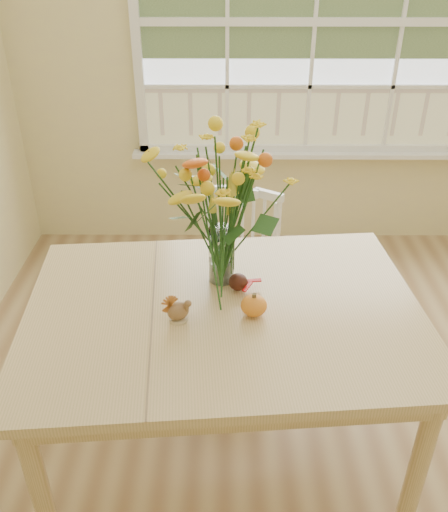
{
  "coord_description": "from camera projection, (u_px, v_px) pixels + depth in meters",
  "views": [
    {
      "loc": [
        -0.55,
        -1.45,
        2.05
      ],
      "look_at": [
        -0.56,
        0.24,
        1.03
      ],
      "focal_mm": 38.0,
      "sensor_mm": 36.0,
      "label": 1
    }
  ],
  "objects": [
    {
      "name": "turkey_figurine",
      "position": [
        178.0,
        311.0,
        1.98
      ],
      "size": [
        0.1,
        0.09,
        0.11
      ],
      "rotation": [
        0.0,
        0.0,
        0.5
      ],
      "color": "#CCB78C",
      "rests_on": "dining_table"
    },
    {
      "name": "dining_table",
      "position": [
        224.0,
        327.0,
        2.12
      ],
      "size": [
        1.59,
        1.2,
        0.81
      ],
      "rotation": [
        0.0,
        0.0,
        0.08
      ],
      "color": "tan",
      "rests_on": "floor"
    },
    {
      "name": "flower_vase",
      "position": [
        222.0,
        202.0,
        2.05
      ],
      "size": [
        0.49,
        0.49,
        0.58
      ],
      "color": "white",
      "rests_on": "dining_table"
    },
    {
      "name": "pumpkin",
      "position": [
        254.0,
        306.0,
        2.01
      ],
      "size": [
        0.1,
        0.1,
        0.08
      ],
      "primitive_type": "ellipsoid",
      "color": "#D85C19",
      "rests_on": "dining_table"
    },
    {
      "name": "dark_gourd",
      "position": [
        238.0,
        283.0,
        2.15
      ],
      "size": [
        0.13,
        0.11,
        0.07
      ],
      "color": "#38160F",
      "rests_on": "dining_table"
    },
    {
      "name": "floor",
      "position": [
        356.0,
        493.0,
        2.3
      ],
      "size": [
        4.0,
        4.5,
        0.01
      ],
      "primitive_type": "cube",
      "color": "#946F47",
      "rests_on": "ground"
    },
    {
      "name": "windsor_chair",
      "position": [
        238.0,
        267.0,
        2.88
      ],
      "size": [
        0.5,
        0.49,
        0.9
      ],
      "rotation": [
        0.0,
        0.0,
        -0.25
      ],
      "color": "white",
      "rests_on": "floor"
    },
    {
      "name": "wall_back",
      "position": [
        312.0,
        54.0,
        3.52
      ],
      "size": [
        4.0,
        0.02,
        2.7
      ],
      "primitive_type": "cube",
      "color": "beige",
      "rests_on": "floor"
    },
    {
      "name": "window",
      "position": [
        315.0,
        25.0,
        3.4
      ],
      "size": [
        2.42,
        0.12,
        1.74
      ],
      "color": "silver",
      "rests_on": "wall_back"
    }
  ]
}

